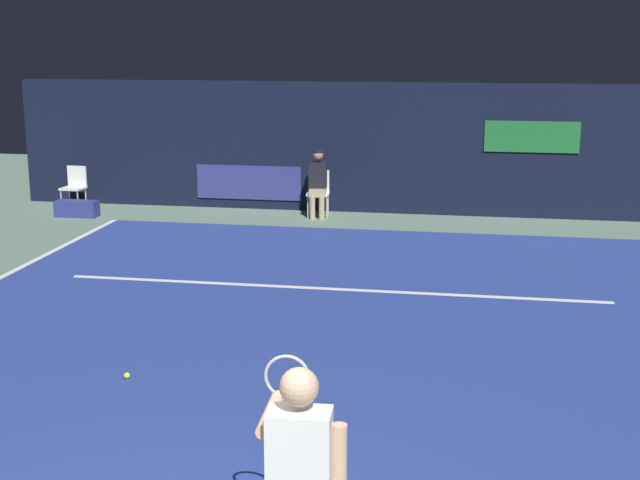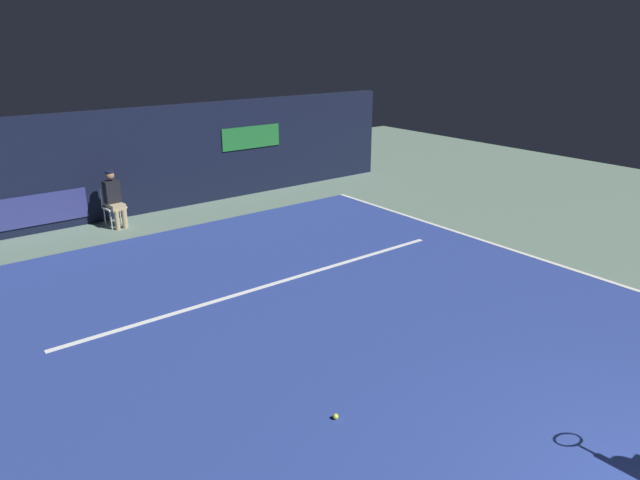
% 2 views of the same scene
% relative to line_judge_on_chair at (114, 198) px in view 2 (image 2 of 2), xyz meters
% --- Properties ---
extents(ground_plane, '(29.91, 29.91, 0.00)m').
position_rel_line_judge_on_chair_xyz_m(ground_plane, '(1.08, -7.19, -0.69)').
color(ground_plane, slate).
extents(court_surface, '(9.88, 12.25, 0.01)m').
position_rel_line_judge_on_chair_xyz_m(court_surface, '(1.08, -7.19, -0.68)').
color(court_surface, navy).
rests_on(court_surface, ground).
extents(line_sideline_left, '(0.10, 12.25, 0.01)m').
position_rel_line_judge_on_chair_xyz_m(line_sideline_left, '(5.97, -7.19, -0.67)').
color(line_sideline_left, white).
rests_on(line_sideline_left, court_surface).
extents(line_service, '(7.71, 0.10, 0.01)m').
position_rel_line_judge_on_chair_xyz_m(line_service, '(1.08, -5.05, -0.67)').
color(line_service, white).
rests_on(line_service, court_surface).
extents(back_wall, '(15.04, 0.33, 2.60)m').
position_rel_line_judge_on_chair_xyz_m(back_wall, '(1.08, 0.74, 0.61)').
color(back_wall, black).
rests_on(back_wall, ground).
extents(line_judge_on_chair, '(0.48, 0.56, 1.32)m').
position_rel_line_judge_on_chair_xyz_m(line_judge_on_chair, '(0.00, 0.00, 0.00)').
color(line_judge_on_chair, white).
rests_on(line_judge_on_chair, ground).
extents(tennis_ball, '(0.07, 0.07, 0.07)m').
position_rel_line_judge_on_chair_xyz_m(tennis_ball, '(-0.46, -8.71, -0.64)').
color(tennis_ball, '#CCE033').
rests_on(tennis_ball, court_surface).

